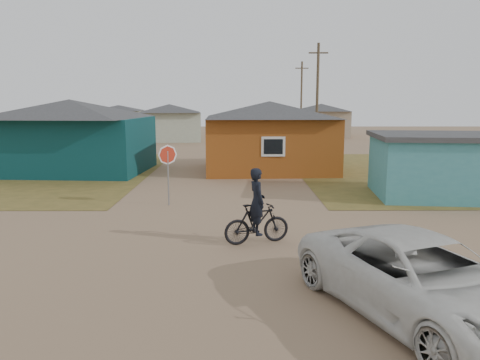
% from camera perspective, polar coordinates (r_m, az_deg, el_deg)
% --- Properties ---
extents(ground, '(120.00, 120.00, 0.00)m').
position_cam_1_polar(ground, '(13.06, -3.41, -7.86)').
color(ground, '#8C6D51').
extents(grass_ne, '(20.00, 18.00, 0.00)m').
position_cam_1_polar(grass_ne, '(28.97, 27.03, 0.81)').
color(grass_ne, brown).
rests_on(grass_ne, ground).
extents(house_teal, '(8.93, 7.08, 4.00)m').
position_cam_1_polar(house_teal, '(27.58, -19.88, 5.19)').
color(house_teal, '#093336').
rests_on(house_teal, ground).
extents(house_yellow, '(7.72, 6.76, 3.90)m').
position_cam_1_polar(house_yellow, '(26.57, 3.59, 5.48)').
color(house_yellow, brown).
rests_on(house_yellow, ground).
extents(shed_turquoise, '(6.71, 4.93, 2.60)m').
position_cam_1_polar(shed_turquoise, '(21.04, 24.42, 1.65)').
color(shed_turquoise, teal).
rests_on(shed_turquoise, ground).
extents(house_pale_west, '(7.04, 6.15, 3.60)m').
position_cam_1_polar(house_pale_west, '(46.96, -8.57, 7.02)').
color(house_pale_west, '#AAB198').
rests_on(house_pale_west, ground).
extents(house_beige_east, '(6.95, 6.05, 3.60)m').
position_cam_1_polar(house_beige_east, '(53.29, 9.82, 7.28)').
color(house_beige_east, tan).
rests_on(house_beige_east, ground).
extents(house_pale_north, '(6.28, 5.81, 3.40)m').
position_cam_1_polar(house_pale_north, '(60.30, -14.54, 7.28)').
color(house_pale_north, '#AAB198').
rests_on(house_pale_north, ground).
extents(utility_pole_near, '(1.40, 0.20, 8.00)m').
position_cam_1_polar(utility_pole_near, '(34.92, 9.39, 9.87)').
color(utility_pole_near, brown).
rests_on(utility_pole_near, ground).
extents(utility_pole_far, '(1.40, 0.20, 8.00)m').
position_cam_1_polar(utility_pole_far, '(50.89, 7.48, 9.81)').
color(utility_pole_far, brown).
rests_on(utility_pole_far, ground).
extents(stop_sign, '(0.75, 0.15, 2.30)m').
position_cam_1_polar(stop_sign, '(17.74, -8.80, 2.35)').
color(stop_sign, gray).
rests_on(stop_sign, ground).
extents(cyclist, '(1.95, 1.05, 2.12)m').
position_cam_1_polar(cyclist, '(12.95, 2.07, -4.44)').
color(cyclist, black).
rests_on(cyclist, ground).
extents(vehicle, '(4.30, 5.94, 1.50)m').
position_cam_1_polar(vehicle, '(9.22, 21.41, -11.17)').
color(vehicle, silver).
rests_on(vehicle, ground).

